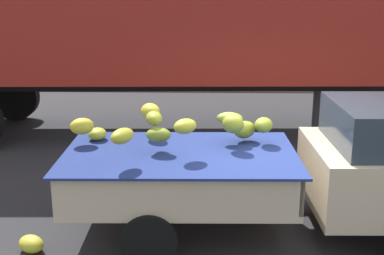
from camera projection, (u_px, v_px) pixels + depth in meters
ground at (284, 231)px, 6.49m from camera, size 220.00×220.00×0.00m
curb_strip at (237, 87)px, 15.63m from camera, size 80.00×0.80×0.16m
pickup_truck at (341, 168)px, 6.22m from camera, size 5.09×1.88×1.70m
semi_trailer at (159, 13)px, 10.31m from camera, size 12.07×2.93×3.95m
fallen_banana_bunch_near_tailgate at (31, 244)px, 5.97m from camera, size 0.43×0.42×0.20m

